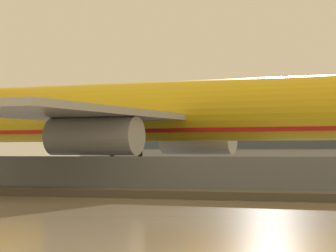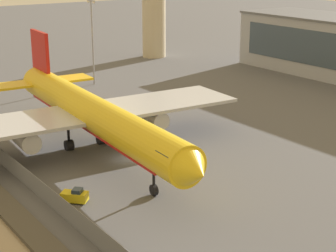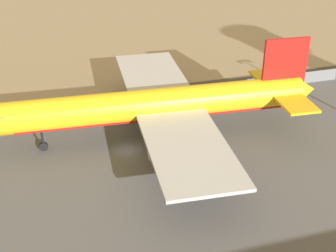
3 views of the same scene
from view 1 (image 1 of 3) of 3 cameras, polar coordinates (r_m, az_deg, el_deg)
The scene contains 5 objects.
ground_plane at distance 69.53m, azimuth 4.33°, elevation -4.21°, with size 500.00×500.00×0.00m, color #565659.
shoreline_seawall at distance 50.15m, azimuth -2.16°, elevation -4.83°, with size 320.00×3.00×0.50m.
perimeter_fence at distance 54.30m, azimuth -0.34°, elevation -3.54°, with size 280.00×0.10×2.53m.
cargo_jet_yellow at distance 68.93m, azimuth -0.99°, elevation 0.86°, with size 58.05×50.22×16.07m.
baggage_tug at distance 54.77m, azimuth 9.83°, elevation -3.98°, with size 3.42×3.37×1.80m.
Camera 1 is at (19.14, -66.79, 2.83)m, focal length 85.00 mm.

